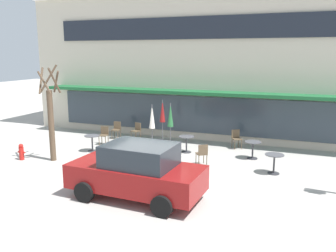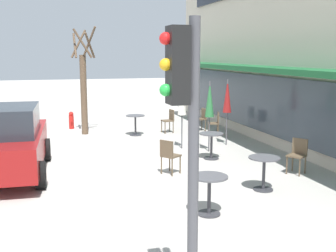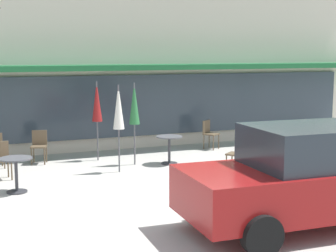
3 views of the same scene
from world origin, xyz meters
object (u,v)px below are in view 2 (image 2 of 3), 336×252
cafe_chair_1 (202,118)px  parked_sedan (5,141)px  cafe_chair_2 (215,122)px  fire_hydrant (71,120)px  traffic_light_pole (185,123)px  cafe_chair_0 (169,154)px  patio_umbrella_green_folded (210,100)px  cafe_table_mid_patio (264,168)px  patio_umbrella_corner_open (227,96)px  cafe_table_streetside (209,188)px  cafe_table_near_wall (211,141)px  patio_umbrella_cream_folded (182,98)px  cafe_chair_4 (298,153)px  street_tree (84,86)px  cafe_table_by_tree (135,122)px  cafe_chair_3 (169,119)px

cafe_chair_1 → parked_sedan: (4.57, -6.88, 0.35)m
cafe_chair_2 → parked_sedan: (3.44, -7.00, 0.35)m
fire_hydrant → traffic_light_pole: bearing=2.4°
cafe_chair_0 → traffic_light_pole: traffic_light_pole is taller
parked_sedan → cafe_chair_1: bearing=123.6°
patio_umbrella_green_folded → parked_sedan: 5.99m
cafe_chair_2 → fire_hydrant: 5.89m
cafe_table_mid_patio → patio_umbrella_corner_open: (-4.64, 1.13, 1.11)m
cafe_table_streetside → cafe_table_mid_patio: (-1.03, 1.70, 0.00)m
cafe_table_near_wall → parked_sedan: parked_sedan is taller
cafe_table_near_wall → cafe_chair_0: size_ratio=0.85×
patio_umbrella_cream_folded → patio_umbrella_corner_open: size_ratio=1.00×
cafe_chair_0 → cafe_chair_4: bearing=76.0°
cafe_table_streetside → parked_sedan: size_ratio=0.18×
cafe_chair_0 → street_tree: 6.44m
patio_umbrella_corner_open → cafe_chair_1: bearing=177.6°
cafe_table_by_tree → patio_umbrella_cream_folded: (2.60, 1.00, 1.11)m
patio_umbrella_cream_folded → traffic_light_pole: bearing=-17.5°
patio_umbrella_corner_open → fire_hydrant: patio_umbrella_corner_open is taller
cafe_chair_1 → cafe_chair_3: size_ratio=1.00×
cafe_chair_0 → cafe_chair_4: size_ratio=1.00×
cafe_table_by_tree → parked_sedan: 6.02m
cafe_table_near_wall → traffic_light_pole: size_ratio=0.22×
patio_umbrella_green_folded → fire_hydrant: (-5.33, -3.91, -1.27)m
parked_sedan → fire_hydrant: (-6.42, 1.93, -0.53)m
cafe_table_mid_patio → traffic_light_pole: bearing=-38.5°
cafe_table_mid_patio → patio_umbrella_green_folded: (-3.87, 0.20, 1.11)m
cafe_chair_4 → parked_sedan: parked_sedan is taller
patio_umbrella_corner_open → cafe_chair_4: bearing=5.7°
patio_umbrella_green_folded → traffic_light_pole: traffic_light_pole is taller
cafe_chair_2 → cafe_chair_1: bearing=-173.9°
cafe_table_by_tree → patio_umbrella_green_folded: size_ratio=0.35×
cafe_chair_0 → fire_hydrant: 7.69m
cafe_table_by_tree → cafe_chair_3: (-0.19, 1.37, 0.01)m
cafe_table_streetside → cafe_chair_4: size_ratio=0.85×
cafe_chair_2 → traffic_light_pole: 11.28m
traffic_light_pole → cafe_table_by_tree: bearing=171.4°
cafe_table_near_wall → street_tree: bearing=-146.9°
cafe_table_by_tree → cafe_chair_2: bearing=72.4°
parked_sedan → traffic_light_pole: bearing=20.2°
cafe_chair_1 → cafe_chair_4: size_ratio=1.00×
cafe_table_streetside → cafe_table_by_tree: bearing=178.4°
cafe_table_streetside → cafe_chair_3: (-8.33, 1.59, 0.01)m
cafe_table_mid_patio → cafe_chair_3: (-7.30, -0.11, 0.01)m
cafe_table_by_tree → cafe_chair_2: (0.90, 2.84, 0.01)m
cafe_table_mid_patio → patio_umbrella_corner_open: bearing=166.4°
parked_sedan → street_tree: (-5.12, 2.37, 0.94)m
cafe_chair_3 → parked_sedan: size_ratio=0.21×
cafe_table_near_wall → patio_umbrella_green_folded: 1.45m
cafe_table_near_wall → street_tree: (-4.91, -3.20, 1.31)m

